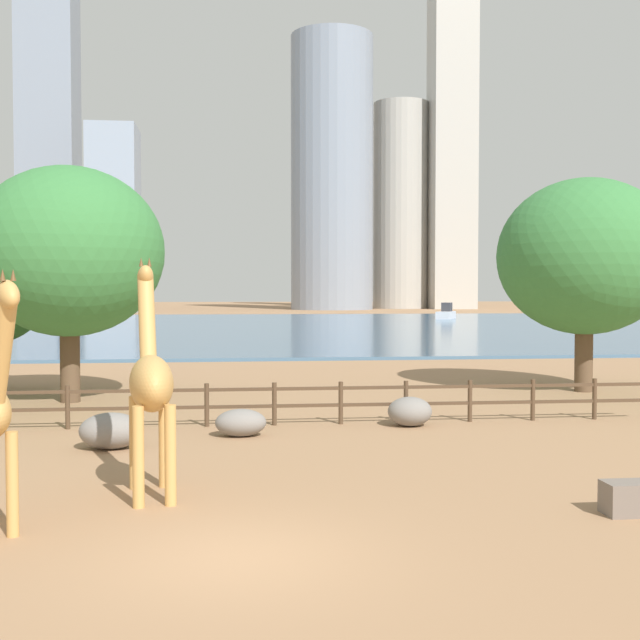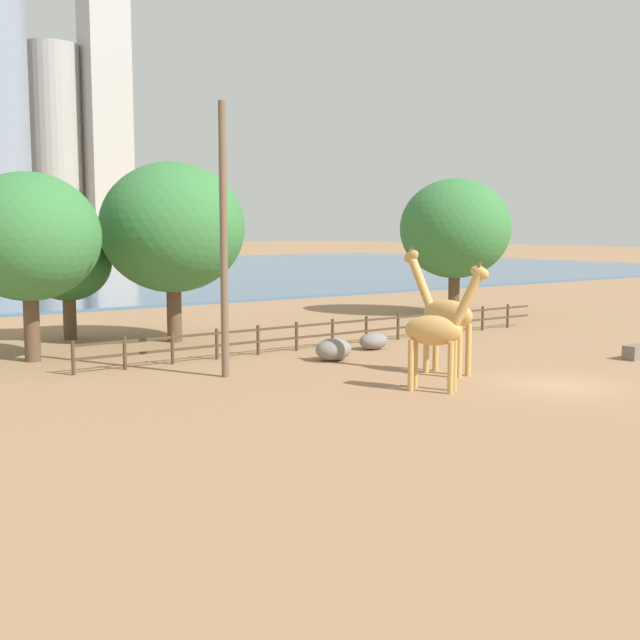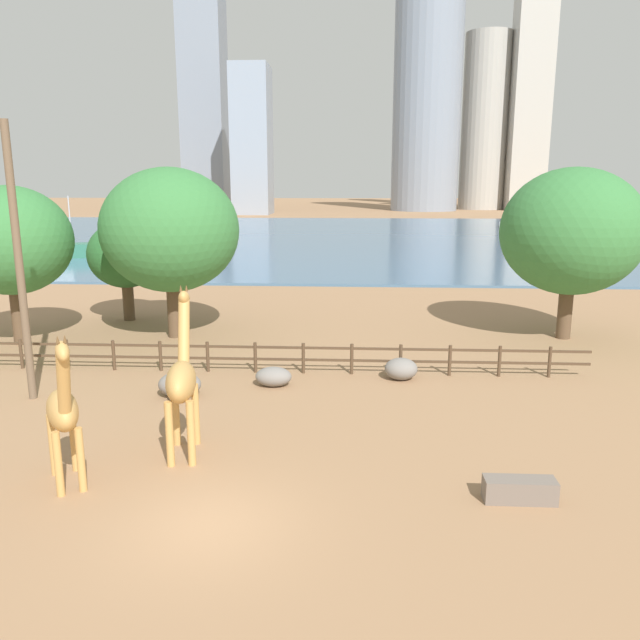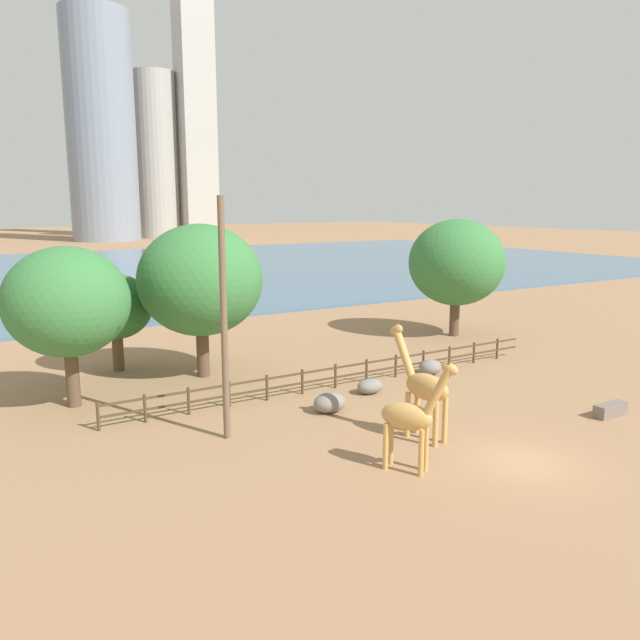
{
  "view_description": "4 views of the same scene",
  "coord_description": "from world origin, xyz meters",
  "px_view_note": "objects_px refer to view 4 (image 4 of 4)",
  "views": [
    {
      "loc": [
        -0.08,
        -12.17,
        4.09
      ],
      "look_at": [
        3.46,
        19.47,
        2.92
      ],
      "focal_mm": 45.0,
      "sensor_mm": 36.0,
      "label": 1
    },
    {
      "loc": [
        -23.15,
        -17.21,
        5.44
      ],
      "look_at": [
        -3.24,
        9.68,
        1.63
      ],
      "focal_mm": 45.0,
      "sensor_mm": 36.0,
      "label": 2
    },
    {
      "loc": [
        3.34,
        -13.1,
        7.94
      ],
      "look_at": [
        2.06,
        9.85,
        2.79
      ],
      "focal_mm": 35.0,
      "sensor_mm": 36.0,
      "label": 3
    },
    {
      "loc": [
        -18.27,
        -14.83,
        9.62
      ],
      "look_at": [
        -1.87,
        11.84,
        3.82
      ],
      "focal_mm": 35.0,
      "sensor_mm": 36.0,
      "label": 4
    }
  ],
  "objects_px": {
    "boulder_by_pole": "(370,386)",
    "boulder_small": "(330,403)",
    "utility_pole": "(224,321)",
    "boulder_near_fence": "(430,367)",
    "tree_center_broad": "(200,280)",
    "tree_right_tall": "(457,263)",
    "tree_left_small": "(67,302)",
    "tree_left_large": "(115,307)",
    "giraffe_companion": "(423,386)",
    "boat_tug": "(230,251)",
    "feeding_trough": "(610,410)",
    "giraffe_tall": "(411,417)"
  },
  "relations": [
    {
      "from": "boulder_by_pole",
      "to": "boulder_small",
      "type": "xyz_separation_m",
      "value": [
        -3.36,
        -1.4,
        0.08
      ]
    },
    {
      "from": "utility_pole",
      "to": "boulder_by_pole",
      "type": "xyz_separation_m",
      "value": [
        8.79,
        1.92,
        -4.61
      ]
    },
    {
      "from": "boulder_near_fence",
      "to": "tree_center_broad",
      "type": "relative_size",
      "value": 0.16
    },
    {
      "from": "tree_right_tall",
      "to": "tree_left_small",
      "type": "distance_m",
      "value": 27.49
    },
    {
      "from": "tree_left_large",
      "to": "giraffe_companion",
      "type": "bearing_deg",
      "value": -65.46
    },
    {
      "from": "boulder_near_fence",
      "to": "tree_center_broad",
      "type": "distance_m",
      "value": 13.91
    },
    {
      "from": "boat_tug",
      "to": "feeding_trough",
      "type": "bearing_deg",
      "value": 13.63
    },
    {
      "from": "utility_pole",
      "to": "boat_tug",
      "type": "relative_size",
      "value": 1.87
    },
    {
      "from": "boulder_by_pole",
      "to": "tree_right_tall",
      "type": "height_order",
      "value": "tree_right_tall"
    },
    {
      "from": "giraffe_tall",
      "to": "tree_left_large",
      "type": "height_order",
      "value": "tree_left_large"
    },
    {
      "from": "giraffe_companion",
      "to": "boulder_by_pole",
      "type": "relative_size",
      "value": 3.35
    },
    {
      "from": "tree_left_large",
      "to": "tree_center_broad",
      "type": "bearing_deg",
      "value": -44.86
    },
    {
      "from": "giraffe_tall",
      "to": "boulder_small",
      "type": "xyz_separation_m",
      "value": [
        1.02,
        7.07,
        -1.61
      ]
    },
    {
      "from": "feeding_trough",
      "to": "tree_center_broad",
      "type": "bearing_deg",
      "value": 129.62
    },
    {
      "from": "giraffe_tall",
      "to": "tree_left_small",
      "type": "relative_size",
      "value": 0.57
    },
    {
      "from": "feeding_trough",
      "to": "boulder_near_fence",
      "type": "bearing_deg",
      "value": 103.16
    },
    {
      "from": "giraffe_tall",
      "to": "tree_center_broad",
      "type": "xyz_separation_m",
      "value": [
        -1.74,
        16.12,
        3.42
      ]
    },
    {
      "from": "tree_left_large",
      "to": "tree_left_small",
      "type": "bearing_deg",
      "value": -122.22
    },
    {
      "from": "tree_left_small",
      "to": "giraffe_companion",
      "type": "bearing_deg",
      "value": -46.24
    },
    {
      "from": "boulder_small",
      "to": "tree_left_small",
      "type": "distance_m",
      "value": 13.25
    },
    {
      "from": "utility_pole",
      "to": "boulder_near_fence",
      "type": "relative_size",
      "value": 7.47
    },
    {
      "from": "giraffe_companion",
      "to": "utility_pole",
      "type": "relative_size",
      "value": 0.48
    },
    {
      "from": "giraffe_companion",
      "to": "tree_right_tall",
      "type": "relative_size",
      "value": 0.56
    },
    {
      "from": "boulder_small",
      "to": "boat_tug",
      "type": "relative_size",
      "value": 0.3
    },
    {
      "from": "giraffe_tall",
      "to": "boulder_by_pole",
      "type": "xyz_separation_m",
      "value": [
        4.38,
        8.47,
        -1.69
      ]
    },
    {
      "from": "boulder_near_fence",
      "to": "tree_right_tall",
      "type": "distance_m",
      "value": 12.54
    },
    {
      "from": "utility_pole",
      "to": "tree_right_tall",
      "type": "bearing_deg",
      "value": 24.62
    },
    {
      "from": "boulder_by_pole",
      "to": "tree_left_small",
      "type": "bearing_deg",
      "value": 156.46
    },
    {
      "from": "tree_left_large",
      "to": "giraffe_tall",
      "type": "bearing_deg",
      "value": -74.44
    },
    {
      "from": "feeding_trough",
      "to": "tree_right_tall",
      "type": "height_order",
      "value": "tree_right_tall"
    },
    {
      "from": "tree_left_large",
      "to": "tree_center_broad",
      "type": "distance_m",
      "value": 5.63
    },
    {
      "from": "utility_pole",
      "to": "boulder_near_fence",
      "type": "xyz_separation_m",
      "value": [
        13.88,
        3.05,
        -4.55
      ]
    },
    {
      "from": "giraffe_tall",
      "to": "tree_center_broad",
      "type": "distance_m",
      "value": 16.57
    },
    {
      "from": "boulder_by_pole",
      "to": "feeding_trough",
      "type": "xyz_separation_m",
      "value": [
        7.38,
        -8.67,
        -0.09
      ]
    },
    {
      "from": "boulder_by_pole",
      "to": "boulder_small",
      "type": "bearing_deg",
      "value": -157.34
    },
    {
      "from": "feeding_trough",
      "to": "tree_left_small",
      "type": "distance_m",
      "value": 25.83
    },
    {
      "from": "boulder_by_pole",
      "to": "boulder_near_fence",
      "type": "bearing_deg",
      "value": 12.56
    },
    {
      "from": "boulder_near_fence",
      "to": "feeding_trough",
      "type": "xyz_separation_m",
      "value": [
        2.29,
        -9.8,
        -0.14
      ]
    },
    {
      "from": "feeding_trough",
      "to": "boulder_small",
      "type": "bearing_deg",
      "value": 145.92
    },
    {
      "from": "boulder_small",
      "to": "tree_left_small",
      "type": "height_order",
      "value": "tree_left_small"
    },
    {
      "from": "giraffe_tall",
      "to": "utility_pole",
      "type": "xyz_separation_m",
      "value": [
        -4.4,
        6.55,
        2.92
      ]
    },
    {
      "from": "feeding_trough",
      "to": "tree_left_large",
      "type": "distance_m",
      "value": 26.75
    },
    {
      "from": "utility_pole",
      "to": "boulder_small",
      "type": "height_order",
      "value": "utility_pole"
    },
    {
      "from": "tree_right_tall",
      "to": "boat_tug",
      "type": "distance_m",
      "value": 78.55
    },
    {
      "from": "giraffe_tall",
      "to": "giraffe_companion",
      "type": "height_order",
      "value": "giraffe_companion"
    },
    {
      "from": "tree_left_large",
      "to": "tree_right_tall",
      "type": "xyz_separation_m",
      "value": [
        23.85,
        -2.94,
        1.66
      ]
    },
    {
      "from": "giraffe_tall",
      "to": "utility_pole",
      "type": "bearing_deg",
      "value": -177.48
    },
    {
      "from": "boulder_near_fence",
      "to": "tree_left_large",
      "type": "height_order",
      "value": "tree_left_large"
    },
    {
      "from": "boulder_near_fence",
      "to": "tree_left_small",
      "type": "distance_m",
      "value": 19.68
    },
    {
      "from": "tree_center_broad",
      "to": "boulder_small",
      "type": "bearing_deg",
      "value": -73.02
    }
  ]
}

